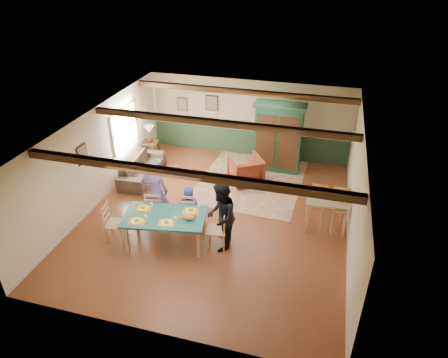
% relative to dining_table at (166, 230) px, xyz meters
% --- Properties ---
extents(floor, '(8.00, 8.00, 0.00)m').
position_rel_dining_table_xyz_m(floor, '(0.88, 1.42, -0.41)').
color(floor, '#572A18').
rests_on(floor, ground).
extents(wall_back, '(7.00, 0.02, 2.70)m').
position_rel_dining_table_xyz_m(wall_back, '(0.88, 5.42, 0.94)').
color(wall_back, beige).
rests_on(wall_back, floor).
extents(wall_left, '(0.02, 8.00, 2.70)m').
position_rel_dining_table_xyz_m(wall_left, '(-2.62, 1.42, 0.94)').
color(wall_left, beige).
rests_on(wall_left, floor).
extents(wall_right, '(0.02, 8.00, 2.70)m').
position_rel_dining_table_xyz_m(wall_right, '(4.38, 1.42, 0.94)').
color(wall_right, beige).
rests_on(wall_right, floor).
extents(ceiling, '(7.00, 8.00, 0.02)m').
position_rel_dining_table_xyz_m(ceiling, '(0.88, 1.42, 2.29)').
color(ceiling, white).
rests_on(ceiling, wall_back).
extents(wainscot_back, '(6.95, 0.03, 0.90)m').
position_rel_dining_table_xyz_m(wainscot_back, '(0.88, 5.40, 0.04)').
color(wainscot_back, '#1D3621').
rests_on(wainscot_back, floor).
extents(ceiling_beam_front, '(6.95, 0.16, 0.16)m').
position_rel_dining_table_xyz_m(ceiling_beam_front, '(0.88, -0.88, 2.20)').
color(ceiling_beam_front, black).
rests_on(ceiling_beam_front, ceiling).
extents(ceiling_beam_mid, '(6.95, 0.16, 0.16)m').
position_rel_dining_table_xyz_m(ceiling_beam_mid, '(0.88, 1.82, 2.20)').
color(ceiling_beam_mid, black).
rests_on(ceiling_beam_mid, ceiling).
extents(ceiling_beam_back, '(6.95, 0.16, 0.16)m').
position_rel_dining_table_xyz_m(ceiling_beam_back, '(0.88, 4.42, 2.20)').
color(ceiling_beam_back, black).
rests_on(ceiling_beam_back, ceiling).
extents(window_left, '(0.06, 1.60, 1.30)m').
position_rel_dining_table_xyz_m(window_left, '(-2.59, 3.12, 1.14)').
color(window_left, white).
rests_on(window_left, wall_left).
extents(picture_left_wall, '(0.04, 0.42, 0.52)m').
position_rel_dining_table_xyz_m(picture_left_wall, '(-2.59, 0.82, 1.34)').
color(picture_left_wall, tan).
rests_on(picture_left_wall, wall_left).
extents(picture_back_a, '(0.45, 0.04, 0.55)m').
position_rel_dining_table_xyz_m(picture_back_a, '(-0.42, 5.39, 1.39)').
color(picture_back_a, tan).
rests_on(picture_back_a, wall_back).
extents(picture_back_b, '(0.38, 0.04, 0.48)m').
position_rel_dining_table_xyz_m(picture_back_b, '(-1.52, 5.39, 1.24)').
color(picture_back_b, tan).
rests_on(picture_back_b, wall_back).
extents(dining_table, '(2.14, 1.42, 0.82)m').
position_rel_dining_table_xyz_m(dining_table, '(0.00, 0.00, 0.00)').
color(dining_table, '#1A5550').
rests_on(dining_table, floor).
extents(dining_chair_far_left, '(0.54, 0.55, 1.04)m').
position_rel_dining_table_xyz_m(dining_chair_far_left, '(-0.57, 0.70, 0.11)').
color(dining_chair_far_left, tan).
rests_on(dining_chair_far_left, floor).
extents(dining_chair_far_right, '(0.54, 0.55, 1.04)m').
position_rel_dining_table_xyz_m(dining_chair_far_right, '(0.30, 0.85, 0.11)').
color(dining_chair_far_right, tan).
rests_on(dining_chair_far_right, floor).
extents(dining_chair_end_left, '(0.55, 0.54, 1.04)m').
position_rel_dining_table_xyz_m(dining_chair_end_left, '(-1.25, -0.21, 0.11)').
color(dining_chair_end_left, tan).
rests_on(dining_chair_end_left, floor).
extents(dining_chair_end_right, '(0.55, 0.54, 1.04)m').
position_rel_dining_table_xyz_m(dining_chair_end_right, '(1.25, 0.21, 0.11)').
color(dining_chair_end_right, tan).
rests_on(dining_chair_end_right, floor).
extents(person_man, '(0.76, 0.56, 1.90)m').
position_rel_dining_table_xyz_m(person_man, '(-0.58, 0.79, 0.54)').
color(person_man, slate).
rests_on(person_man, floor).
extents(person_woman, '(0.83, 0.98, 1.81)m').
position_rel_dining_table_xyz_m(person_woman, '(1.35, 0.23, 0.49)').
color(person_woman, black).
rests_on(person_woman, floor).
extents(person_child, '(0.59, 0.44, 1.10)m').
position_rel_dining_table_xyz_m(person_child, '(0.28, 0.94, 0.14)').
color(person_child, '#262C99').
rests_on(person_child, floor).
extents(cat, '(0.42, 0.22, 0.20)m').
position_rel_dining_table_xyz_m(cat, '(0.61, -0.01, 0.51)').
color(cat, orange).
rests_on(cat, dining_table).
extents(place_setting_near_left, '(0.49, 0.40, 0.11)m').
position_rel_dining_table_xyz_m(place_setting_near_left, '(-0.55, -0.37, 0.47)').
color(place_setting_near_left, yellow).
rests_on(place_setting_near_left, dining_table).
extents(place_setting_near_center, '(0.49, 0.40, 0.11)m').
position_rel_dining_table_xyz_m(place_setting_near_center, '(0.15, -0.25, 0.47)').
color(place_setting_near_center, yellow).
rests_on(place_setting_near_center, dining_table).
extents(place_setting_far_left, '(0.49, 0.40, 0.11)m').
position_rel_dining_table_xyz_m(place_setting_far_left, '(-0.64, 0.17, 0.47)').
color(place_setting_far_left, yellow).
rests_on(place_setting_far_left, dining_table).
extents(place_setting_far_right, '(0.49, 0.40, 0.11)m').
position_rel_dining_table_xyz_m(place_setting_far_right, '(0.55, 0.37, 0.47)').
color(place_setting_far_right, yellow).
rests_on(place_setting_far_right, dining_table).
extents(area_rug, '(3.28, 3.83, 0.01)m').
position_rel_dining_table_xyz_m(area_rug, '(1.42, 3.58, -0.41)').
color(area_rug, '#BFB48A').
rests_on(area_rug, floor).
extents(armoire, '(1.63, 0.68, 2.29)m').
position_rel_dining_table_xyz_m(armoire, '(2.06, 4.58, 0.73)').
color(armoire, '#163724').
rests_on(armoire, floor).
extents(armchair, '(1.31, 1.32, 0.88)m').
position_rel_dining_table_xyz_m(armchair, '(1.25, 3.45, 0.03)').
color(armchair, '#541910').
rests_on(armchair, floor).
extents(sofa, '(1.00, 2.24, 0.64)m').
position_rel_dining_table_xyz_m(sofa, '(-2.04, 2.93, -0.09)').
color(sofa, '#3C2E25').
rests_on(sofa, floor).
extents(end_table, '(0.57, 0.57, 0.64)m').
position_rel_dining_table_xyz_m(end_table, '(-2.29, 4.20, -0.09)').
color(end_table, black).
rests_on(end_table, floor).
extents(table_lamp, '(0.36, 0.36, 0.59)m').
position_rel_dining_table_xyz_m(table_lamp, '(-2.29, 4.20, 0.52)').
color(table_lamp, beige).
rests_on(table_lamp, end_table).
extents(counter_table, '(1.12, 0.71, 0.89)m').
position_rel_dining_table_xyz_m(counter_table, '(3.77, 1.66, 0.03)').
color(counter_table, '#B7AC8E').
rests_on(counter_table, floor).
extents(bar_stool_left, '(0.46, 0.50, 1.22)m').
position_rel_dining_table_xyz_m(bar_stool_left, '(3.54, 1.61, 0.20)').
color(bar_stool_left, tan).
rests_on(bar_stool_left, floor).
extents(bar_stool_right, '(0.45, 0.49, 1.24)m').
position_rel_dining_table_xyz_m(bar_stool_right, '(4.11, 1.58, 0.21)').
color(bar_stool_right, tan).
rests_on(bar_stool_right, floor).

